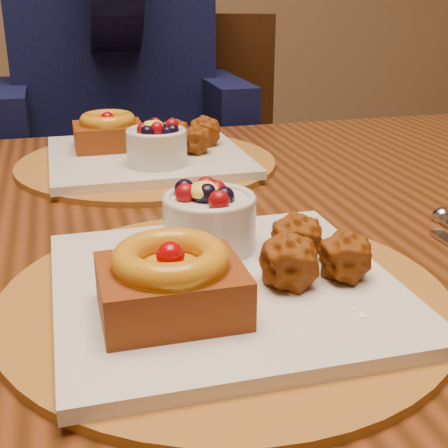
{
  "coord_description": "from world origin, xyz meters",
  "views": [
    {
      "loc": [
        -0.11,
        -0.65,
        1.01
      ],
      "look_at": [
        0.03,
        -0.14,
        0.81
      ],
      "focal_mm": 50.0,
      "sensor_mm": 36.0,
      "label": 1
    }
  ],
  "objects_px": {
    "diner": "(110,34)",
    "place_setting_near": "(221,274)",
    "chair_far": "(173,199)",
    "dining_table": "(177,275)",
    "place_setting_far": "(146,152)"
  },
  "relations": [
    {
      "from": "chair_far",
      "to": "diner",
      "type": "bearing_deg",
      "value": -164.72
    },
    {
      "from": "place_setting_near",
      "to": "place_setting_far",
      "type": "height_order",
      "value": "place_setting_near"
    },
    {
      "from": "dining_table",
      "to": "chair_far",
      "type": "bearing_deg",
      "value": 79.99
    },
    {
      "from": "chair_far",
      "to": "place_setting_far",
      "type": "bearing_deg",
      "value": -81.74
    },
    {
      "from": "place_setting_far",
      "to": "chair_far",
      "type": "bearing_deg",
      "value": 75.7
    },
    {
      "from": "place_setting_far",
      "to": "diner",
      "type": "distance_m",
      "value": 0.55
    },
    {
      "from": "place_setting_far",
      "to": "chair_far",
      "type": "distance_m",
      "value": 0.59
    },
    {
      "from": "dining_table",
      "to": "place_setting_near",
      "type": "height_order",
      "value": "place_setting_near"
    },
    {
      "from": "chair_far",
      "to": "dining_table",
      "type": "bearing_deg",
      "value": -77.45
    },
    {
      "from": "chair_far",
      "to": "diner",
      "type": "relative_size",
      "value": 1.11
    },
    {
      "from": "place_setting_far",
      "to": "dining_table",
      "type": "bearing_deg",
      "value": -89.42
    },
    {
      "from": "diner",
      "to": "place_setting_near",
      "type": "bearing_deg",
      "value": -89.47
    },
    {
      "from": "dining_table",
      "to": "place_setting_far",
      "type": "relative_size",
      "value": 4.21
    },
    {
      "from": "place_setting_near",
      "to": "chair_far",
      "type": "distance_m",
      "value": 0.99
    },
    {
      "from": "place_setting_near",
      "to": "chair_far",
      "type": "xyz_separation_m",
      "value": [
        0.13,
        0.95,
        -0.26
      ]
    }
  ]
}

